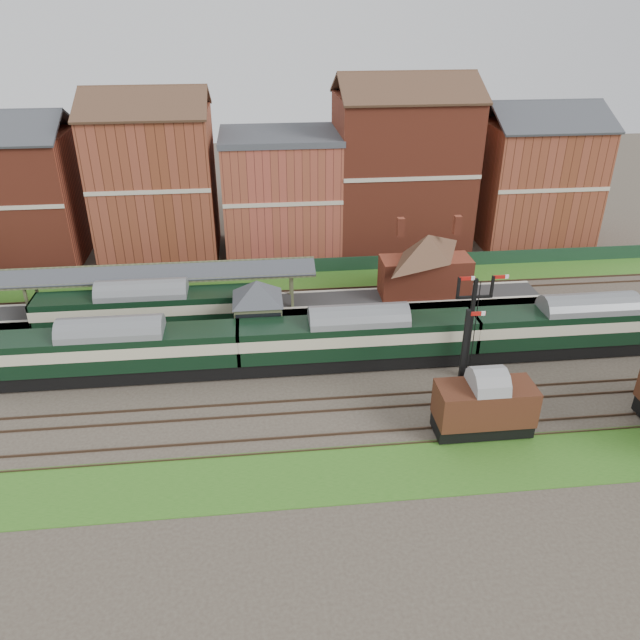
{
  "coord_description": "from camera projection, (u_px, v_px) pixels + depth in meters",
  "views": [
    {
      "loc": [
        -2.83,
        -40.08,
        25.51
      ],
      "look_at": [
        1.71,
        2.0,
        3.0
      ],
      "focal_mm": 35.0,
      "sensor_mm": 36.0,
      "label": 1
    }
  ],
  "objects": [
    {
      "name": "signal_box",
      "position": [
        258.0,
        313.0,
        48.5
      ],
      "size": [
        5.4,
        5.4,
        6.0
      ],
      "color": "#5C7150",
      "rests_on": "ground"
    },
    {
      "name": "platform_railcar",
      "position": [
        145.0,
        310.0,
        50.87
      ],
      "size": [
        17.46,
        2.75,
        4.02
      ],
      "color": "black",
      "rests_on": "ground"
    },
    {
      "name": "canopy",
      "position": [
        161.0,
        268.0,
        52.8
      ],
      "size": [
        26.0,
        3.89,
        4.08
      ],
      "color": "#484F31",
      "rests_on": "platform"
    },
    {
      "name": "station_building",
      "position": [
        426.0,
        264.0,
        55.27
      ],
      "size": [
        8.1,
        8.1,
        5.9
      ],
      "color": "brown",
      "rests_on": "platform"
    },
    {
      "name": "brick_hut",
      "position": [
        359.0,
        330.0,
        50.2
      ],
      "size": [
        3.2,
        2.64,
        2.94
      ],
      "color": "brown",
      "rests_on": "ground"
    },
    {
      "name": "platform",
      "position": [
        236.0,
        308.0,
        55.28
      ],
      "size": [
        55.0,
        3.4,
        1.0
      ],
      "primitive_type": "cube",
      "color": "#2D2D2D",
      "rests_on": "ground"
    },
    {
      "name": "semaphore_siding",
      "position": [
        463.0,
        363.0,
        40.28
      ],
      "size": [
        1.23,
        0.25,
        8.0
      ],
      "color": "black",
      "rests_on": "ground"
    },
    {
      "name": "semaphore_bracket",
      "position": [
        471.0,
        322.0,
        44.2
      ],
      "size": [
        3.6,
        0.25,
        8.18
      ],
      "color": "black",
      "rests_on": "ground"
    },
    {
      "name": "dmu_train",
      "position": [
        358.0,
        338.0,
        46.71
      ],
      "size": [
        53.44,
        2.81,
        4.11
      ],
      "color": "black",
      "rests_on": "ground"
    },
    {
      "name": "goods_van_a",
      "position": [
        484.0,
        405.0,
        39.58
      ],
      "size": [
        6.18,
        2.68,
        3.75
      ],
      "color": "black",
      "rests_on": "ground"
    },
    {
      "name": "fence",
      "position": [
        286.0,
        267.0,
        62.88
      ],
      "size": [
        90.0,
        0.12,
        1.5
      ],
      "primitive_type": "cube",
      "color": "#193823",
      "rests_on": "ground"
    },
    {
      "name": "town_backdrop",
      "position": [
        279.0,
        187.0,
        66.07
      ],
      "size": [
        69.0,
        10.0,
        16.0
      ],
      "color": "brown",
      "rests_on": "ground"
    },
    {
      "name": "grass_front",
      "position": [
        317.0,
        476.0,
        36.88
      ],
      "size": [
        90.0,
        5.0,
        0.06
      ],
      "primitive_type": "cube",
      "color": "#2D6619",
      "rests_on": "ground"
    },
    {
      "name": "grass_back",
      "position": [
        288.0,
        281.0,
        61.46
      ],
      "size": [
        90.0,
        4.5,
        0.06
      ],
      "primitive_type": "cube",
      "color": "#2D6619",
      "rests_on": "ground"
    },
    {
      "name": "ground",
      "position": [
        301.0,
        368.0,
        47.43
      ],
      "size": [
        160.0,
        160.0,
        0.0
      ],
      "primitive_type": "plane",
      "color": "#473D33",
      "rests_on": "ground"
    }
  ]
}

